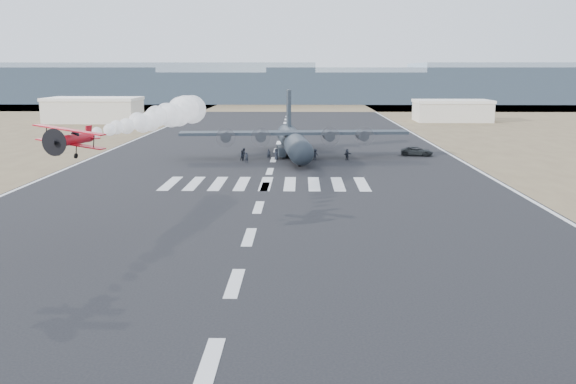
{
  "coord_description": "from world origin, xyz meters",
  "views": [
    {
      "loc": [
        4.42,
        -28.79,
        13.99
      ],
      "look_at": [
        3.32,
        23.57,
        4.0
      ],
      "focal_mm": 40.0,
      "sensor_mm": 36.0,
      "label": 1
    }
  ],
  "objects_px": {
    "crew_h": "(244,154)",
    "aerobatic_biplane": "(72,139)",
    "transport_aircraft": "(293,140)",
    "crew_c": "(315,155)",
    "crew_e": "(276,154)",
    "support_vehicle": "(417,151)",
    "crew_b": "(243,156)",
    "crew_g": "(247,158)",
    "hangar_right": "(452,110)",
    "hangar_left": "(94,110)",
    "crew_f": "(347,155)",
    "crew_d": "(306,158)",
    "crew_a": "(269,154)"
  },
  "relations": [
    {
      "from": "crew_d",
      "to": "crew_f",
      "type": "relative_size",
      "value": 1.06
    },
    {
      "from": "transport_aircraft",
      "to": "crew_c",
      "type": "height_order",
      "value": "transport_aircraft"
    },
    {
      "from": "hangar_left",
      "to": "hangar_right",
      "type": "bearing_deg",
      "value": 2.92
    },
    {
      "from": "transport_aircraft",
      "to": "crew_h",
      "type": "height_order",
      "value": "transport_aircraft"
    },
    {
      "from": "crew_e",
      "to": "crew_c",
      "type": "bearing_deg",
      "value": 33.71
    },
    {
      "from": "hangar_right",
      "to": "crew_e",
      "type": "distance_m",
      "value": 90.49
    },
    {
      "from": "crew_d",
      "to": "crew_b",
      "type": "bearing_deg",
      "value": -161.95
    },
    {
      "from": "support_vehicle",
      "to": "crew_d",
      "type": "height_order",
      "value": "crew_d"
    },
    {
      "from": "aerobatic_biplane",
      "to": "transport_aircraft",
      "type": "relative_size",
      "value": 0.16
    },
    {
      "from": "hangar_left",
      "to": "crew_a",
      "type": "relative_size",
      "value": 15.07
    },
    {
      "from": "crew_d",
      "to": "crew_h",
      "type": "height_order",
      "value": "same"
    },
    {
      "from": "transport_aircraft",
      "to": "crew_f",
      "type": "distance_m",
      "value": 9.53
    },
    {
      "from": "crew_g",
      "to": "crew_h",
      "type": "relative_size",
      "value": 0.84
    },
    {
      "from": "crew_f",
      "to": "crew_h",
      "type": "bearing_deg",
      "value": 135.79
    },
    {
      "from": "hangar_left",
      "to": "crew_a",
      "type": "bearing_deg",
      "value": -54.83
    },
    {
      "from": "support_vehicle",
      "to": "crew_f",
      "type": "bearing_deg",
      "value": 127.37
    },
    {
      "from": "support_vehicle",
      "to": "crew_e",
      "type": "distance_m",
      "value": 23.77
    },
    {
      "from": "support_vehicle",
      "to": "crew_a",
      "type": "relative_size",
      "value": 3.22
    },
    {
      "from": "hangar_left",
      "to": "crew_h",
      "type": "relative_size",
      "value": 13.21
    },
    {
      "from": "aerobatic_biplane",
      "to": "crew_b",
      "type": "relative_size",
      "value": 3.41
    },
    {
      "from": "support_vehicle",
      "to": "crew_d",
      "type": "relative_size",
      "value": 2.82
    },
    {
      "from": "hangar_right",
      "to": "crew_h",
      "type": "height_order",
      "value": "hangar_right"
    },
    {
      "from": "crew_e",
      "to": "crew_f",
      "type": "bearing_deg",
      "value": 36.69
    },
    {
      "from": "crew_b",
      "to": "crew_f",
      "type": "height_order",
      "value": "crew_f"
    },
    {
      "from": "crew_d",
      "to": "transport_aircraft",
      "type": "bearing_deg",
      "value": 136.95
    },
    {
      "from": "crew_h",
      "to": "aerobatic_biplane",
      "type": "bearing_deg",
      "value": 152.27
    },
    {
      "from": "aerobatic_biplane",
      "to": "crew_a",
      "type": "height_order",
      "value": "aerobatic_biplane"
    },
    {
      "from": "aerobatic_biplane",
      "to": "support_vehicle",
      "type": "distance_m",
      "value": 68.26
    },
    {
      "from": "crew_e",
      "to": "crew_f",
      "type": "relative_size",
      "value": 1.01
    },
    {
      "from": "crew_f",
      "to": "aerobatic_biplane",
      "type": "bearing_deg",
      "value": -160.64
    },
    {
      "from": "crew_b",
      "to": "crew_d",
      "type": "distance_m",
      "value": 10.23
    },
    {
      "from": "hangar_right",
      "to": "support_vehicle",
      "type": "relative_size",
      "value": 3.92
    },
    {
      "from": "aerobatic_biplane",
      "to": "support_vehicle",
      "type": "xyz_separation_m",
      "value": [
        37.0,
        56.79,
        -8.01
      ]
    },
    {
      "from": "hangar_right",
      "to": "crew_h",
      "type": "relative_size",
      "value": 11.05
    },
    {
      "from": "crew_b",
      "to": "crew_g",
      "type": "bearing_deg",
      "value": -93.79
    },
    {
      "from": "crew_d",
      "to": "crew_f",
      "type": "height_order",
      "value": "crew_d"
    },
    {
      "from": "crew_c",
      "to": "crew_g",
      "type": "distance_m",
      "value": 10.95
    },
    {
      "from": "aerobatic_biplane",
      "to": "crew_f",
      "type": "xyz_separation_m",
      "value": [
        25.05,
        51.24,
        -7.86
      ]
    },
    {
      "from": "crew_a",
      "to": "crew_e",
      "type": "height_order",
      "value": "crew_e"
    },
    {
      "from": "hangar_left",
      "to": "transport_aircraft",
      "type": "xyz_separation_m",
      "value": [
        55.11,
        -69.52,
        -0.68
      ]
    },
    {
      "from": "crew_a",
      "to": "crew_h",
      "type": "xyz_separation_m",
      "value": [
        -3.89,
        -0.74,
        0.11
      ]
    },
    {
      "from": "hangar_left",
      "to": "hangar_right",
      "type": "xyz_separation_m",
      "value": [
        98.0,
        5.0,
        -0.4
      ]
    },
    {
      "from": "crew_h",
      "to": "support_vehicle",
      "type": "bearing_deg",
      "value": -96.66
    },
    {
      "from": "support_vehicle",
      "to": "crew_g",
      "type": "relative_size",
      "value": 3.36
    },
    {
      "from": "crew_b",
      "to": "crew_f",
      "type": "bearing_deg",
      "value": -24.65
    },
    {
      "from": "hangar_left",
      "to": "hangar_right",
      "type": "height_order",
      "value": "hangar_left"
    },
    {
      "from": "crew_c",
      "to": "crew_d",
      "type": "distance_m",
      "value": 4.12
    },
    {
      "from": "aerobatic_biplane",
      "to": "crew_f",
      "type": "distance_m",
      "value": 57.57
    },
    {
      "from": "crew_c",
      "to": "crew_e",
      "type": "relative_size",
      "value": 0.99
    },
    {
      "from": "crew_a",
      "to": "crew_d",
      "type": "xyz_separation_m",
      "value": [
        5.9,
        -4.72,
        0.11
      ]
    }
  ]
}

